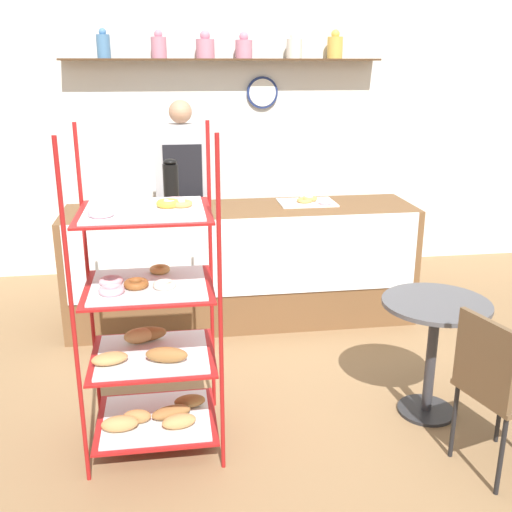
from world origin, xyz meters
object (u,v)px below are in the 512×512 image
Objects in this scene: cafe_table at (434,331)px; cafe_chair at (496,380)px; coffee_carafe at (171,184)px; person_worker at (183,193)px; pastry_rack at (150,328)px; donut_tray_counter at (309,201)px.

cafe_chair reaches higher than cafe_table.
cafe_chair is at bearing -55.24° from coffee_carafe.
cafe_table is at bearing -48.39° from coffee_carafe.
person_worker is 2.39× the size of cafe_table.
pastry_rack is at bearing 57.11° from cafe_chair.
pastry_rack reaches higher than donut_tray_counter.
pastry_rack is 2.00× the size of cafe_chair.
cafe_table is (1.35, -2.14, -0.40)m from person_worker.
pastry_rack is 3.85× the size of donut_tray_counter.
person_worker reaches higher than cafe_chair.
coffee_carafe is 1.10m from donut_tray_counter.
pastry_rack reaches higher than cafe_chair.
cafe_chair is at bearing -82.92° from cafe_table.
cafe_chair is (0.07, -0.56, -0.01)m from cafe_table.
donut_tray_counter is at bearing 102.56° from cafe_table.
person_worker is 1.11m from donut_tray_counter.
donut_tray_counter is at bearing 53.53° from pastry_rack.
person_worker is (0.25, 2.19, 0.25)m from pastry_rack.
coffee_carafe is 0.85× the size of donut_tray_counter.
donut_tray_counter is at bearing -27.42° from person_worker.
person_worker is 2.00× the size of cafe_chair.
cafe_chair is 2.27m from donut_tray_counter.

